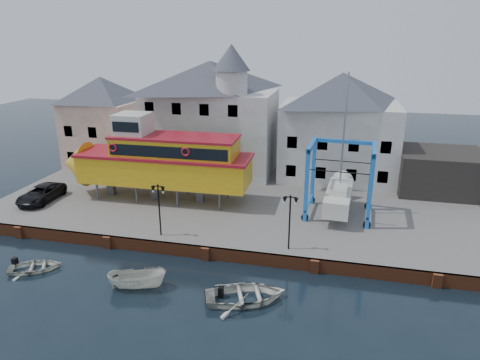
# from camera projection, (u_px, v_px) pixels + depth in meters

# --- Properties ---
(ground) EXTENTS (140.00, 140.00, 0.00)m
(ground) POSITION_uv_depth(u_px,v_px,m) (206.00, 259.00, 31.79)
(ground) COLOR black
(ground) RESTS_ON ground
(hardstanding) EXTENTS (44.00, 22.00, 1.00)m
(hardstanding) POSITION_uv_depth(u_px,v_px,m) (239.00, 200.00, 41.76)
(hardstanding) COLOR #66615E
(hardstanding) RESTS_ON ground
(quay_wall) EXTENTS (44.00, 0.47, 1.00)m
(quay_wall) POSITION_uv_depth(u_px,v_px,m) (206.00, 253.00, 31.72)
(quay_wall) COLOR brown
(quay_wall) RESTS_ON ground
(building_pink) EXTENTS (8.00, 7.00, 10.30)m
(building_pink) POSITION_uv_depth(u_px,v_px,m) (104.00, 121.00, 50.25)
(building_pink) COLOR tan
(building_pink) RESTS_ON hardstanding
(building_white_main) EXTENTS (14.00, 8.30, 14.00)m
(building_white_main) POSITION_uv_depth(u_px,v_px,m) (212.00, 115.00, 47.40)
(building_white_main) COLOR #B8B8B8
(building_white_main) RESTS_ON hardstanding
(building_white_right) EXTENTS (12.00, 8.00, 11.20)m
(building_white_right) POSITION_uv_depth(u_px,v_px,m) (339.00, 127.00, 45.22)
(building_white_right) COLOR #B8B8B8
(building_white_right) RESTS_ON hardstanding
(shed_dark) EXTENTS (8.00, 7.00, 4.00)m
(shed_dark) POSITION_uv_depth(u_px,v_px,m) (439.00, 171.00, 42.39)
(shed_dark) COLOR #272321
(shed_dark) RESTS_ON hardstanding
(lamp_post_left) EXTENTS (1.12, 0.32, 4.20)m
(lamp_post_left) POSITION_uv_depth(u_px,v_px,m) (159.00, 197.00, 32.40)
(lamp_post_left) COLOR black
(lamp_post_left) RESTS_ON hardstanding
(lamp_post_right) EXTENTS (1.12, 0.32, 4.20)m
(lamp_post_right) POSITION_uv_depth(u_px,v_px,m) (290.00, 209.00, 30.25)
(lamp_post_right) COLOR black
(lamp_post_right) RESTS_ON hardstanding
(tour_boat) EXTENTS (18.59, 4.74, 8.07)m
(tour_boat) POSITION_uv_depth(u_px,v_px,m) (153.00, 160.00, 39.75)
(tour_boat) COLOR #59595E
(tour_boat) RESTS_ON hardstanding
(travel_lift) EXTENTS (5.92, 8.11, 12.08)m
(travel_lift) POSITION_uv_depth(u_px,v_px,m) (340.00, 190.00, 37.13)
(travel_lift) COLOR blue
(travel_lift) RESTS_ON hardstanding
(van) EXTENTS (2.61, 5.35, 1.47)m
(van) POSITION_uv_depth(u_px,v_px,m) (41.00, 194.00, 40.00)
(van) COLOR black
(van) RESTS_ON hardstanding
(motorboat_a) EXTENTS (4.10, 2.37, 1.49)m
(motorboat_a) POSITION_uv_depth(u_px,v_px,m) (138.00, 288.00, 28.21)
(motorboat_a) COLOR silver
(motorboat_a) RESTS_ON ground
(motorboat_b) EXTENTS (6.05, 5.21, 1.05)m
(motorboat_b) POSITION_uv_depth(u_px,v_px,m) (245.00, 300.00, 26.90)
(motorboat_b) COLOR silver
(motorboat_b) RESTS_ON ground
(motorboat_d) EXTENTS (4.35, 3.93, 0.74)m
(motorboat_d) POSITION_uv_depth(u_px,v_px,m) (35.00, 270.00, 30.37)
(motorboat_d) COLOR silver
(motorboat_d) RESTS_ON ground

